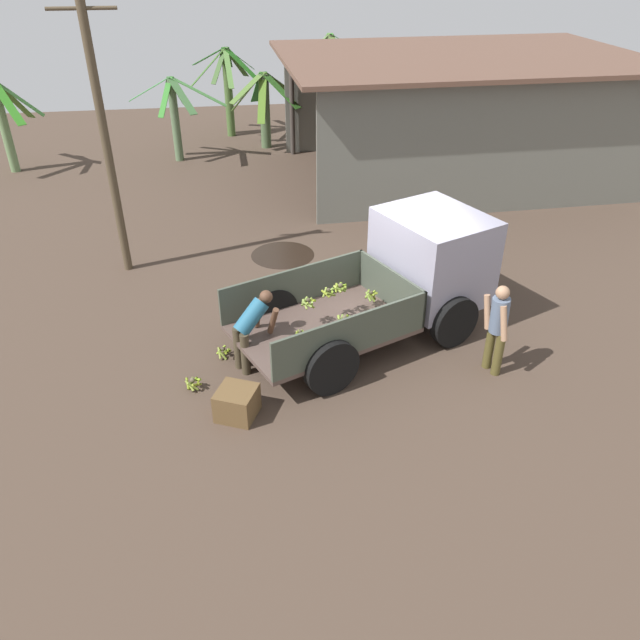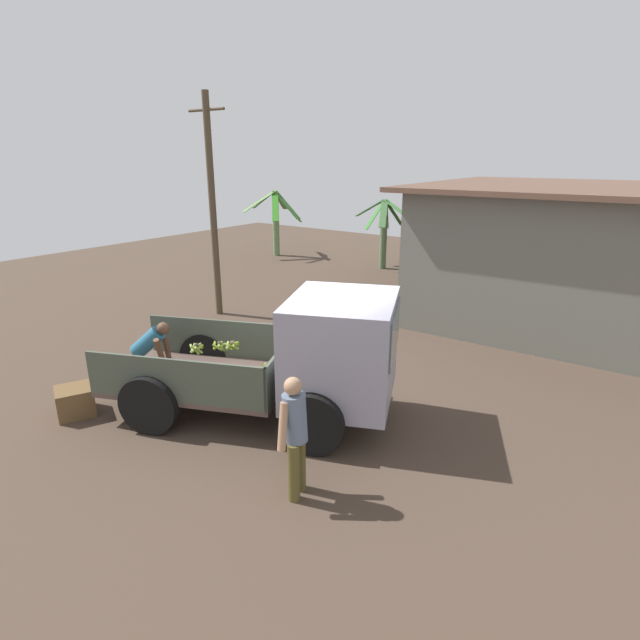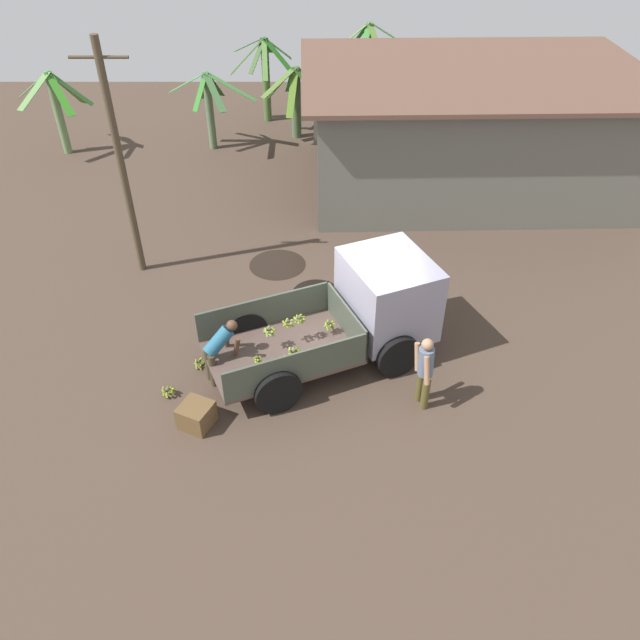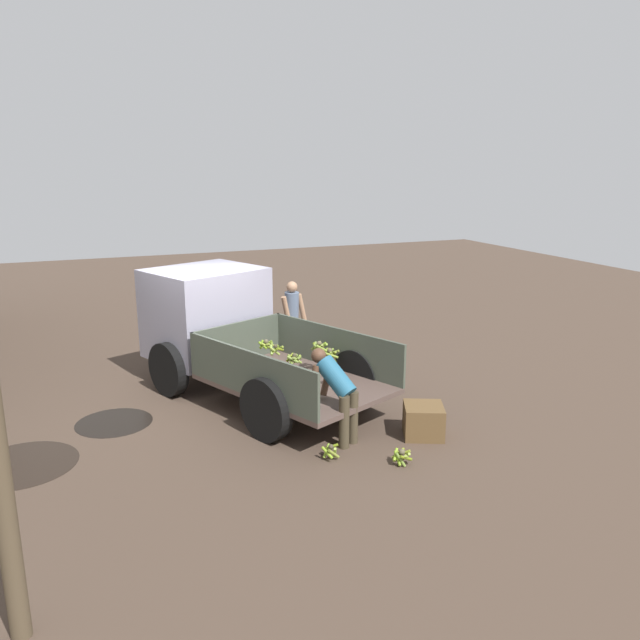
{
  "view_description": "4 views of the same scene",
  "coord_description": "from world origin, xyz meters",
  "px_view_note": "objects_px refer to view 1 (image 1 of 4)",
  "views": [
    {
      "loc": [
        -2.89,
        -10.24,
        6.44
      ],
      "look_at": [
        -1.64,
        -1.67,
        1.03
      ],
      "focal_mm": 35.0,
      "sensor_mm": 36.0,
      "label": 1
    },
    {
      "loc": [
        4.74,
        -6.32,
        4.2
      ],
      "look_at": [
        0.05,
        0.13,
        1.56
      ],
      "focal_mm": 28.0,
      "sensor_mm": 36.0,
      "label": 2
    },
    {
      "loc": [
        -0.73,
        -10.79,
        9.0
      ],
      "look_at": [
        -0.73,
        -0.79,
        1.1
      ],
      "focal_mm": 35.0,
      "sensor_mm": 36.0,
      "label": 3
    },
    {
      "loc": [
        -10.57,
        2.08,
        3.99
      ],
      "look_at": [
        -1.23,
        -1.7,
        1.46
      ],
      "focal_mm": 35.0,
      "sensor_mm": 36.0,
      "label": 4
    }
  ],
  "objects_px": {
    "cargo_truck": "(413,270)",
    "banana_bunch_on_ground_0": "(193,383)",
    "person_bystander_near_shed": "(348,168)",
    "banana_bunch_on_ground_1": "(223,351)",
    "wooden_crate_0": "(237,403)",
    "person_worker_loading": "(251,326)",
    "person_foreground_visitor": "(497,325)",
    "utility_pole": "(105,138)"
  },
  "relations": [
    {
      "from": "person_foreground_visitor",
      "to": "banana_bunch_on_ground_0",
      "type": "bearing_deg",
      "value": -21.67
    },
    {
      "from": "cargo_truck",
      "to": "person_foreground_visitor",
      "type": "bearing_deg",
      "value": -83.69
    },
    {
      "from": "banana_bunch_on_ground_1",
      "to": "wooden_crate_0",
      "type": "xyz_separation_m",
      "value": [
        0.19,
        -1.6,
        0.11
      ]
    },
    {
      "from": "utility_pole",
      "to": "wooden_crate_0",
      "type": "bearing_deg",
      "value": -67.26
    },
    {
      "from": "banana_bunch_on_ground_1",
      "to": "cargo_truck",
      "type": "bearing_deg",
      "value": 10.72
    },
    {
      "from": "person_foreground_visitor",
      "to": "person_bystander_near_shed",
      "type": "bearing_deg",
      "value": -102.84
    },
    {
      "from": "banana_bunch_on_ground_0",
      "to": "wooden_crate_0",
      "type": "relative_size",
      "value": 0.51
    },
    {
      "from": "cargo_truck",
      "to": "banana_bunch_on_ground_1",
      "type": "bearing_deg",
      "value": 167.4
    },
    {
      "from": "person_foreground_visitor",
      "to": "utility_pole",
      "type": "bearing_deg",
      "value": -55.52
    },
    {
      "from": "utility_pole",
      "to": "banana_bunch_on_ground_0",
      "type": "bearing_deg",
      "value": -71.4
    },
    {
      "from": "person_worker_loading",
      "to": "banana_bunch_on_ground_0",
      "type": "height_order",
      "value": "person_worker_loading"
    },
    {
      "from": "person_bystander_near_shed",
      "to": "utility_pole",
      "type": "bearing_deg",
      "value": -56.69
    },
    {
      "from": "wooden_crate_0",
      "to": "person_foreground_visitor",
      "type": "bearing_deg",
      "value": 7.18
    },
    {
      "from": "utility_pole",
      "to": "person_bystander_near_shed",
      "type": "height_order",
      "value": "utility_pole"
    },
    {
      "from": "person_foreground_visitor",
      "to": "cargo_truck",
      "type": "bearing_deg",
      "value": -79.62
    },
    {
      "from": "wooden_crate_0",
      "to": "person_worker_loading",
      "type": "bearing_deg",
      "value": 76.14
    },
    {
      "from": "person_foreground_visitor",
      "to": "banana_bunch_on_ground_0",
      "type": "height_order",
      "value": "person_foreground_visitor"
    },
    {
      "from": "banana_bunch_on_ground_0",
      "to": "banana_bunch_on_ground_1",
      "type": "bearing_deg",
      "value": 58.64
    },
    {
      "from": "cargo_truck",
      "to": "person_bystander_near_shed",
      "type": "height_order",
      "value": "cargo_truck"
    },
    {
      "from": "person_worker_loading",
      "to": "cargo_truck",
      "type": "bearing_deg",
      "value": -12.44
    },
    {
      "from": "utility_pole",
      "to": "person_bystander_near_shed",
      "type": "distance_m",
      "value": 7.0
    },
    {
      "from": "person_bystander_near_shed",
      "to": "banana_bunch_on_ground_0",
      "type": "relative_size",
      "value": 5.29
    },
    {
      "from": "person_worker_loading",
      "to": "banana_bunch_on_ground_1",
      "type": "bearing_deg",
      "value": 118.58
    },
    {
      "from": "cargo_truck",
      "to": "person_bystander_near_shed",
      "type": "relative_size",
      "value": 3.27
    },
    {
      "from": "cargo_truck",
      "to": "person_bystander_near_shed",
      "type": "bearing_deg",
      "value": 66.4
    },
    {
      "from": "cargo_truck",
      "to": "wooden_crate_0",
      "type": "bearing_deg",
      "value": -169.33
    },
    {
      "from": "person_foreground_visitor",
      "to": "banana_bunch_on_ground_0",
      "type": "xyz_separation_m",
      "value": [
        -5.05,
        0.21,
        -0.79
      ]
    },
    {
      "from": "cargo_truck",
      "to": "banana_bunch_on_ground_1",
      "type": "height_order",
      "value": "cargo_truck"
    },
    {
      "from": "banana_bunch_on_ground_0",
      "to": "wooden_crate_0",
      "type": "bearing_deg",
      "value": -47.28
    },
    {
      "from": "person_foreground_visitor",
      "to": "banana_bunch_on_ground_1",
      "type": "xyz_separation_m",
      "value": [
        -4.54,
        1.05,
        -0.79
      ]
    },
    {
      "from": "person_bystander_near_shed",
      "to": "banana_bunch_on_ground_1",
      "type": "xyz_separation_m",
      "value": [
        -3.59,
        -7.37,
        -0.73
      ]
    },
    {
      "from": "cargo_truck",
      "to": "banana_bunch_on_ground_1",
      "type": "xyz_separation_m",
      "value": [
        -3.56,
        -0.67,
        -1.0
      ]
    },
    {
      "from": "person_bystander_near_shed",
      "to": "person_worker_loading",
      "type": "bearing_deg",
      "value": -20.81
    },
    {
      "from": "person_foreground_visitor",
      "to": "person_worker_loading",
      "type": "bearing_deg",
      "value": -29.67
    },
    {
      "from": "cargo_truck",
      "to": "person_worker_loading",
      "type": "relative_size",
      "value": 3.72
    },
    {
      "from": "person_foreground_visitor",
      "to": "wooden_crate_0",
      "type": "height_order",
      "value": "person_foreground_visitor"
    },
    {
      "from": "cargo_truck",
      "to": "wooden_crate_0",
      "type": "distance_m",
      "value": 4.16
    },
    {
      "from": "banana_bunch_on_ground_1",
      "to": "wooden_crate_0",
      "type": "bearing_deg",
      "value": -83.13
    },
    {
      "from": "utility_pole",
      "to": "person_worker_loading",
      "type": "distance_m",
      "value": 5.3
    },
    {
      "from": "person_bystander_near_shed",
      "to": "banana_bunch_on_ground_0",
      "type": "height_order",
      "value": "person_bystander_near_shed"
    },
    {
      "from": "person_worker_loading",
      "to": "banana_bunch_on_ground_1",
      "type": "height_order",
      "value": "person_worker_loading"
    },
    {
      "from": "cargo_truck",
      "to": "banana_bunch_on_ground_0",
      "type": "relative_size",
      "value": 17.34
    }
  ]
}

